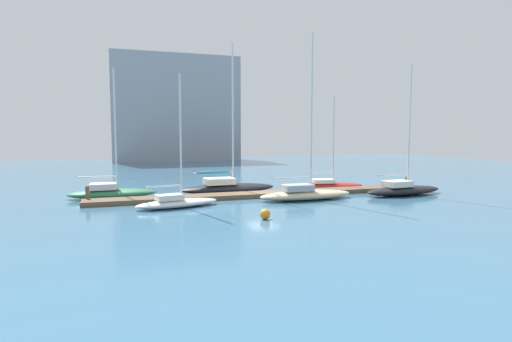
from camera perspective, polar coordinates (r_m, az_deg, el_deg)
ground_plane at (r=34.95m, az=1.04°, el=-3.55°), size 120.00×120.00×0.00m
dock_pier at (r=34.92m, az=1.04°, el=-3.25°), size 28.65×2.05×0.37m
dock_piling_near_end at (r=33.83m, az=-22.36°, el=-3.09°), size 0.28×0.28×1.34m
dock_piling_far_end at (r=40.92m, az=20.19°, el=-1.64°), size 0.28×0.28×1.34m
sailboat_0 at (r=36.03m, az=-19.40°, el=-2.73°), size 7.08×2.51×10.65m
sailboat_1 at (r=30.25m, az=-10.95°, el=-4.11°), size 6.35×3.00×9.57m
sailboat_2 at (r=36.88m, az=-4.01°, el=-2.14°), size 8.81×3.06×13.19m
sailboat_3 at (r=33.32m, az=6.84°, el=-3.00°), size 7.97×2.23×13.18m
sailboat_4 at (r=40.63m, az=10.04°, el=-1.82°), size 6.98×3.21×8.87m
sailboat_5 at (r=37.86m, az=19.75°, el=-2.34°), size 7.88×2.86×11.23m
mooring_buoy_orange at (r=25.67m, az=1.27°, el=-6.00°), size 0.65×0.65×0.65m
harbor_building_distant at (r=83.60m, az=-11.04°, el=8.44°), size 24.31×8.22×20.41m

